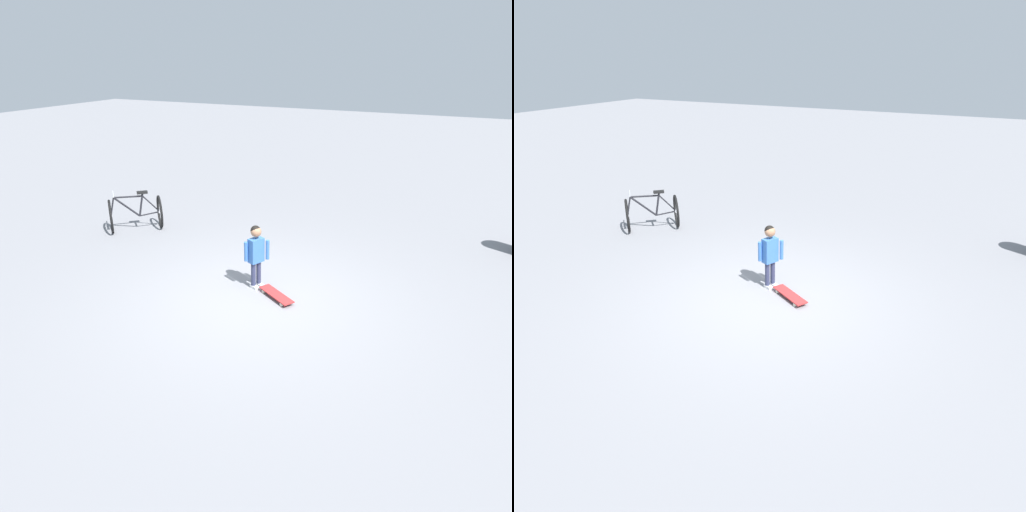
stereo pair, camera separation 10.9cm
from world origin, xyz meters
TOP-DOWN VIEW (x-y plane):
  - ground_plane at (0.00, 0.00)m, footprint 50.00×50.00m
  - child_person at (-0.19, 0.39)m, footprint 0.34×0.28m
  - skateboard at (0.26, 0.18)m, footprint 0.69×0.53m
  - bicycle_near at (-3.65, 1.64)m, footprint 1.26×1.25m

SIDE VIEW (x-z plane):
  - ground_plane at x=0.00m, z-range 0.00..0.00m
  - skateboard at x=0.26m, z-range 0.02..0.10m
  - bicycle_near at x=-3.65m, z-range -0.04..0.80m
  - child_person at x=-0.19m, z-range 0.13..1.19m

